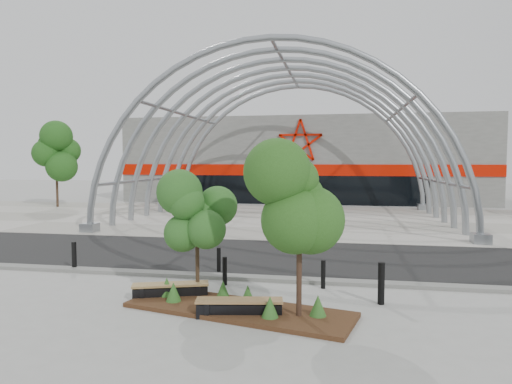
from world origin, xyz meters
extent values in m
plane|color=#979691|center=(0.00, 0.00, 0.00)|extent=(140.00, 140.00, 0.00)
cube|color=black|center=(0.00, 3.50, 0.01)|extent=(140.00, 7.00, 0.02)
cube|color=#9B978C|center=(0.00, 15.50, 0.02)|extent=(60.00, 17.00, 0.04)
cube|color=slate|center=(0.00, -0.25, 0.06)|extent=(60.00, 0.50, 0.12)
cube|color=slate|center=(0.00, 33.50, 4.00)|extent=(34.00, 15.00, 8.00)
cube|color=black|center=(0.00, 26.05, 1.30)|extent=(22.00, 0.25, 2.60)
cube|color=#CA1100|center=(0.00, 26.05, 3.10)|extent=(34.00, 0.30, 1.00)
torus|color=gray|center=(0.00, 8.00, 0.00)|extent=(20.36, 0.36, 20.36)
torus|color=gray|center=(0.00, 10.50, 0.00)|extent=(20.36, 0.36, 20.36)
torus|color=gray|center=(0.00, 13.00, 0.00)|extent=(20.36, 0.36, 20.36)
torus|color=gray|center=(0.00, 15.50, 0.00)|extent=(20.36, 0.36, 20.36)
torus|color=gray|center=(0.00, 18.00, 0.00)|extent=(20.36, 0.36, 20.36)
torus|color=gray|center=(0.00, 20.50, 0.00)|extent=(20.36, 0.36, 20.36)
torus|color=gray|center=(0.00, 23.00, 0.00)|extent=(20.36, 0.36, 20.36)
cylinder|color=gray|center=(9.66, 15.50, 2.59)|extent=(0.20, 15.00, 0.20)
cylinder|color=gray|center=(7.07, 15.50, 7.07)|extent=(0.20, 15.00, 0.20)
cylinder|color=gray|center=(0.00, 15.50, 10.00)|extent=(0.20, 15.00, 0.20)
cylinder|color=gray|center=(-7.07, 15.50, 7.07)|extent=(0.20, 15.00, 0.20)
cylinder|color=gray|center=(-9.66, 15.50, 2.59)|extent=(0.20, 15.00, 0.20)
cube|color=gray|center=(-10.00, 8.00, 0.25)|extent=(0.80, 0.80, 0.50)
cube|color=gray|center=(-10.00, 23.00, 0.25)|extent=(0.80, 0.80, 0.50)
cube|color=gray|center=(10.00, 8.00, 0.25)|extent=(0.80, 0.80, 0.50)
cube|color=gray|center=(10.00, 23.00, 0.25)|extent=(0.80, 0.80, 0.50)
cube|color=#331E12|center=(0.89, -3.45, 0.06)|extent=(6.22, 3.19, 0.11)
cone|color=#326825|center=(-0.94, -3.24, 0.37)|extent=(0.41, 0.41, 0.52)
cone|color=#326825|center=(1.08, -3.14, 0.37)|extent=(0.41, 0.41, 0.52)
cone|color=#326825|center=(1.81, -4.03, 0.37)|extent=(0.41, 0.41, 0.52)
cone|color=#326825|center=(0.33, -2.84, 0.37)|extent=(0.41, 0.41, 0.52)
cone|color=#326825|center=(2.95, -3.72, 0.37)|extent=(0.41, 0.41, 0.52)
cone|color=#326825|center=(-1.31, -2.80, 0.37)|extent=(0.41, 0.41, 0.52)
cylinder|color=black|center=(-0.53, -2.39, 0.90)|extent=(0.11, 0.11, 1.79)
ellipsoid|color=#21511F|center=(-0.53, -2.39, 2.53)|extent=(1.54, 1.54, 1.96)
cylinder|color=black|center=(2.49, -3.79, 1.01)|extent=(0.13, 0.13, 2.02)
ellipsoid|color=#1E4414|center=(2.49, -3.79, 2.85)|extent=(1.67, 1.67, 2.21)
cube|color=black|center=(-1.23, -2.71, 0.18)|extent=(2.09, 1.05, 0.35)
cube|color=black|center=(-1.96, -2.96, 0.21)|extent=(0.27, 0.47, 0.41)
cube|color=black|center=(-0.49, -2.46, 0.21)|extent=(0.27, 0.47, 0.41)
cube|color=olive|center=(-1.23, -2.71, 0.41)|extent=(2.16, 1.13, 0.06)
cube|color=black|center=(1.01, -3.83, 0.18)|extent=(2.15, 0.75, 0.36)
cube|color=black|center=(0.23, -3.97, 0.21)|extent=(0.20, 0.48, 0.42)
cube|color=black|center=(1.79, -3.70, 0.21)|extent=(0.20, 0.48, 0.42)
cube|color=brown|center=(1.01, -3.83, 0.42)|extent=(2.22, 0.84, 0.06)
cylinder|color=black|center=(-5.85, -0.10, 0.51)|extent=(0.16, 0.16, 1.03)
cylinder|color=black|center=(-0.70, 0.57, 0.43)|extent=(0.14, 0.14, 0.86)
cylinder|color=black|center=(-0.08, -1.03, 0.45)|extent=(0.14, 0.14, 0.89)
cylinder|color=black|center=(2.98, -0.86, 0.43)|extent=(0.14, 0.14, 0.87)
cylinder|color=black|center=(4.58, -2.14, 0.57)|extent=(0.18, 0.18, 1.15)
cylinder|color=#2F2115|center=(-20.00, 20.00, 1.65)|extent=(0.20, 0.20, 3.30)
ellipsoid|color=#134712|center=(-20.00, 20.00, 4.65)|extent=(3.00, 3.00, 3.60)
camera|label=1|loc=(3.42, -14.73, 3.89)|focal=32.00mm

